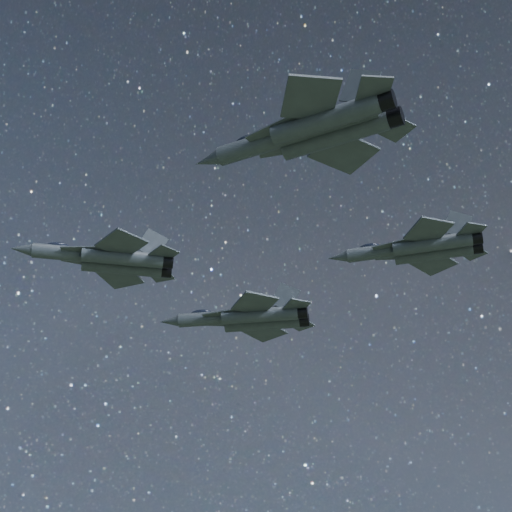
# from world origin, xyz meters

# --- Properties ---
(jet_lead) EXTENTS (17.38, 11.66, 4.39)m
(jet_lead) POSITION_xyz_m (-14.67, 6.61, 156.33)
(jet_lead) COLOR #373E44
(jet_left) EXTENTS (17.62, 12.59, 4.51)m
(jet_left) POSITION_xyz_m (-1.71, 17.80, 154.22)
(jet_left) COLOR #373E44
(jet_right) EXTENTS (17.36, 11.67, 4.38)m
(jet_right) POSITION_xyz_m (8.04, -15.13, 152.52)
(jet_right) COLOR #373E44
(jet_slot) EXTENTS (15.35, 10.72, 3.87)m
(jet_slot) POSITION_xyz_m (16.68, 4.50, 153.61)
(jet_slot) COLOR #373E44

